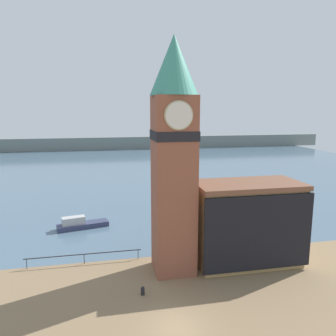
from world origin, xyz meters
name	(u,v)px	position (x,y,z in m)	size (l,w,h in m)	color
ground_plane	(176,327)	(0.00, 0.00, 0.00)	(160.00, 160.00, 0.00)	#846B4C
water	(121,166)	(0.00, 72.14, 0.00)	(160.00, 120.00, 0.00)	slate
far_shoreline	(115,143)	(0.00, 112.14, 2.50)	(180.00, 3.00, 5.00)	slate
pier_railing	(84,255)	(-7.24, 11.89, 0.96)	(11.97, 0.08, 1.09)	#232328
clock_tower	(174,152)	(1.70, 8.80, 12.06)	(4.48, 4.48, 22.70)	brown
pier_building	(247,223)	(9.61, 8.91, 4.35)	(11.11, 5.77, 8.65)	tan
boat_near	(80,224)	(-8.31, 22.77, 0.61)	(7.04, 3.24, 1.71)	#333856
mooring_bollard_near	(143,290)	(-1.93, 4.83, 0.41)	(0.36, 0.36, 0.77)	black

